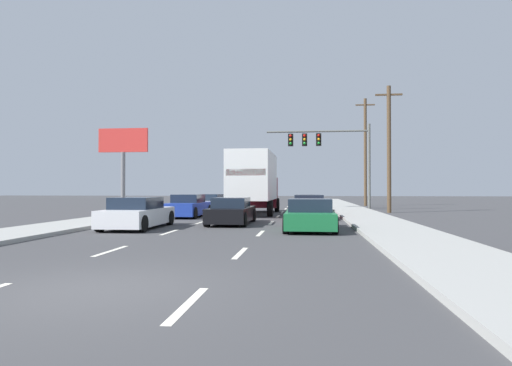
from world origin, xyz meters
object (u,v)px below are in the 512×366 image
Objects in this scene: car_silver at (210,203)px; car_tan at (308,204)px; utility_pole_far at (365,151)px; car_black at (232,212)px; roadside_billboard at (123,151)px; car_white at (138,214)px; traffic_signal_mast at (321,145)px; utility_pole_mid at (389,147)px; car_blue at (188,207)px; car_green at (310,216)px; box_truck at (255,180)px; car_red at (309,208)px.

car_silver is 1.05× the size of car_tan.
utility_pole_far is at bearing 65.73° from car_tan.
roadside_billboard is (-11.82, 15.51, 4.25)m from car_black.
car_black is (3.49, 2.58, -0.03)m from car_white.
car_white is (0.04, -14.11, 0.02)m from car_silver.
traffic_signal_mast is (1.05, 4.20, 4.50)m from car_tan.
utility_pole_mid is 1.29× the size of roadside_billboard.
car_white is at bearing -116.21° from utility_pole_far.
traffic_signal_mast is 0.93× the size of utility_pole_mid.
car_blue is 14.24m from utility_pole_mid.
roadside_billboard is (-15.37, 18.11, 4.25)m from car_green.
utility_pole_mid is (8.82, 3.06, 2.28)m from box_truck.
car_red is (0.00, -6.70, 0.02)m from car_tan.
car_black is 1.04× the size of car_red.
roadside_billboard reaches higher than traffic_signal_mast.
utility_pole_mid reaches higher than car_blue.
traffic_signal_mast is at bearing 72.82° from car_black.
car_white is 0.54× the size of box_truck.
traffic_signal_mast reaches higher than car_black.
box_truck is 0.83× the size of utility_pole_far.
car_tan is 6.69m from utility_pole_mid.
car_red is 0.49× the size of utility_pole_mid.
box_truck is 9.61m from utility_pole_mid.
car_black is at bearing -54.82° from car_blue.
car_black is 0.66× the size of roadside_billboard.
utility_pole_mid is (12.32, 6.03, 3.85)m from car_blue.
car_white is at bearing -117.92° from car_tan.
car_white is 0.53× the size of utility_pole_mid.
box_truck is at bearing -33.16° from roadside_billboard.
car_silver is 7.13m from car_tan.
car_white is at bearing -109.67° from box_truck.
car_green is at bearing -112.23° from utility_pole_mid.
utility_pole_far reaches higher than box_truck.
car_green is (3.55, -2.61, -0.01)m from car_black.
utility_pole_far reaches higher than car_blue.
car_red is (7.05, 6.59, -0.01)m from car_white.
car_white is at bearing -114.83° from traffic_signal_mast.
car_white reaches higher than car_silver.
car_silver reaches higher than car_tan.
roadside_billboard is (-20.82, -7.27, -0.43)m from utility_pole_far.
car_black is (3.31, -4.70, -0.03)m from car_blue.
car_black is at bearing -111.56° from utility_pole_far.
car_blue is 0.51× the size of box_truck.
car_red is 0.96× the size of car_green.
box_truck reaches higher than car_green.
car_red is (3.38, -3.66, -1.59)m from box_truck.
car_blue is at bearing -139.65° from box_truck.
roadside_billboard is (-20.82, 4.78, 0.36)m from utility_pole_mid.
car_silver is at bearing 90.17° from car_white.
utility_pole_mid reaches higher than car_black.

